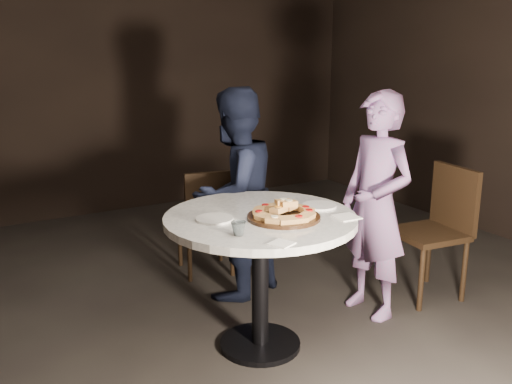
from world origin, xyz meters
The scene contains 13 objects.
floor centered at (0.00, 0.00, 0.00)m, with size 7.00×7.00×0.00m, color black.
table centered at (-0.07, 0.13, 0.69)m, with size 1.47×1.47×0.85m.
serving_board centered at (0.01, 0.01, 0.86)m, with size 0.42×0.42×0.02m, color black.
focaccia_pile centered at (0.01, 0.01, 0.89)m, with size 0.38×0.38×0.10m.
plate_left centered at (-0.34, 0.18, 0.85)m, with size 0.22×0.22×0.01m, color white.
plate_right centered at (0.33, 0.10, 0.85)m, with size 0.21×0.21×0.01m, color white.
water_glass centered at (-0.35, -0.12, 0.88)m, with size 0.08×0.08×0.07m, color silver.
napkin_near centered at (-0.23, -0.35, 0.85)m, with size 0.11×0.11×0.01m, color white.
napkin_far centered at (0.33, -0.16, 0.85)m, with size 0.13×0.13×0.01m, color white.
chair_far centered at (0.14, 1.31, 0.50)m, with size 0.48×0.49×0.87m.
chair_right centered at (1.45, 0.14, 0.55)m, with size 0.52×0.50×0.96m.
diner_navy centered at (0.16, 0.89, 0.76)m, with size 0.74×0.58×1.53m, color black.
diner_teal centered at (0.84, 0.15, 0.77)m, with size 0.56×0.37×1.53m, color slate.
Camera 1 is at (-1.69, -2.60, 1.82)m, focal length 40.00 mm.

